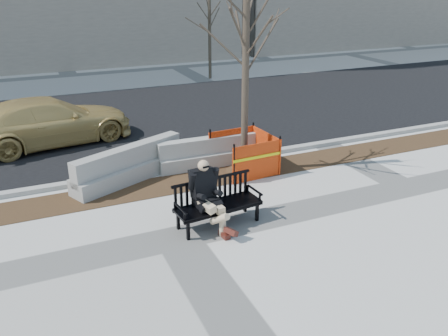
{
  "coord_description": "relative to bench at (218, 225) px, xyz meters",
  "views": [
    {
      "loc": [
        -2.51,
        -8.14,
        5.06
      ],
      "look_at": [
        1.4,
        0.76,
        1.05
      ],
      "focal_mm": 37.58,
      "sensor_mm": 36.0,
      "label": 1
    }
  ],
  "objects": [
    {
      "name": "mulch_strip",
      "position": [
        -1.0,
        2.44,
        0.0
      ],
      "size": [
        40.0,
        1.2,
        0.02
      ],
      "primitive_type": "cube",
      "color": "#47301C",
      "rests_on": "ground"
    },
    {
      "name": "seated_man",
      "position": [
        -0.26,
        0.03,
        0.0
      ],
      "size": [
        0.76,
        1.16,
        1.54
      ],
      "primitive_type": null,
      "rotation": [
        0.0,
        0.0,
        0.09
      ],
      "color": "black",
      "rests_on": "ground"
    },
    {
      "name": "jersey_barrier_left",
      "position": [
        -1.19,
        3.17,
        0.0
      ],
      "size": [
        3.29,
        1.98,
        0.95
      ],
      "primitive_type": null,
      "rotation": [
        0.0,
        0.0,
        0.43
      ],
      "color": "gray",
      "rests_on": "ground"
    },
    {
      "name": "bench",
      "position": [
        0.0,
        0.0,
        0.0
      ],
      "size": [
        1.99,
        0.87,
        1.03
      ],
      "primitive_type": null,
      "rotation": [
        0.0,
        0.0,
        0.09
      ],
      "color": "black",
      "rests_on": "ground"
    },
    {
      "name": "sedan",
      "position": [
        -2.85,
        7.06,
        0.0
      ],
      "size": [
        5.49,
        3.06,
        1.5
      ],
      "primitive_type": "imported",
      "rotation": [
        0.0,
        0.0,
        1.76
      ],
      "color": "tan",
      "rests_on": "ground"
    },
    {
      "name": "jersey_barrier_right",
      "position": [
        1.12,
        3.28,
        0.0
      ],
      "size": [
        2.99,
        0.66,
        0.85
      ],
      "primitive_type": null,
      "rotation": [
        0.0,
        0.0,
        -0.02
      ],
      "color": "#A19F97",
      "rests_on": "ground"
    },
    {
      "name": "asphalt_street",
      "position": [
        -1.0,
        8.64,
        0.0
      ],
      "size": [
        60.0,
        10.4,
        0.01
      ],
      "primitive_type": "cube",
      "color": "black",
      "rests_on": "ground"
    },
    {
      "name": "far_tree_right",
      "position": [
        5.74,
        14.61,
        0.0
      ],
      "size": [
        1.84,
        1.84,
        4.9
      ],
      "primitive_type": null,
      "rotation": [
        0.0,
        0.0,
        -0.01
      ],
      "color": "#4A3F30",
      "rests_on": "ground"
    },
    {
      "name": "tree_fence",
      "position": [
        1.85,
        2.53,
        0.0
      ],
      "size": [
        2.37,
        2.37,
        5.57
      ],
      "primitive_type": null,
      "rotation": [
        0.0,
        0.0,
        0.07
      ],
      "color": "#FF4310",
      "rests_on": "ground"
    },
    {
      "name": "ground",
      "position": [
        -1.0,
        -0.16,
        0.0
      ],
      "size": [
        120.0,
        120.0,
        0.0
      ],
      "primitive_type": "plane",
      "color": "beige",
      "rests_on": "ground"
    },
    {
      "name": "curb",
      "position": [
        -1.0,
        3.39,
        0.06
      ],
      "size": [
        60.0,
        0.25,
        0.12
      ],
      "primitive_type": "cube",
      "color": "#9E9B93",
      "rests_on": "ground"
    }
  ]
}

